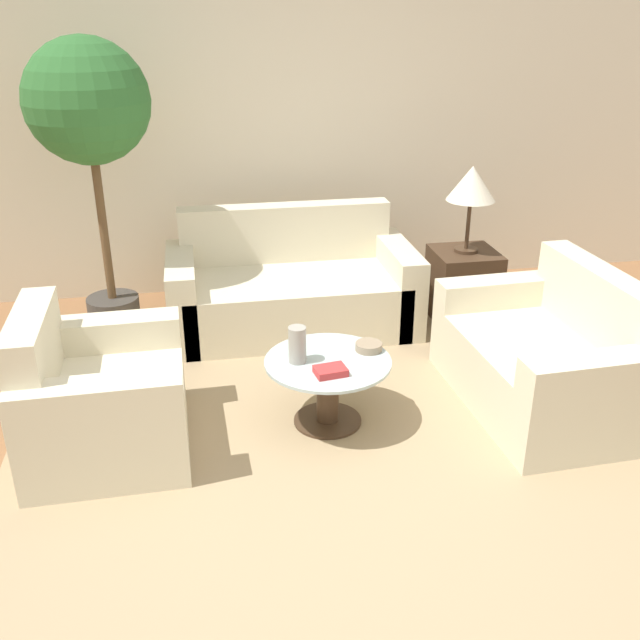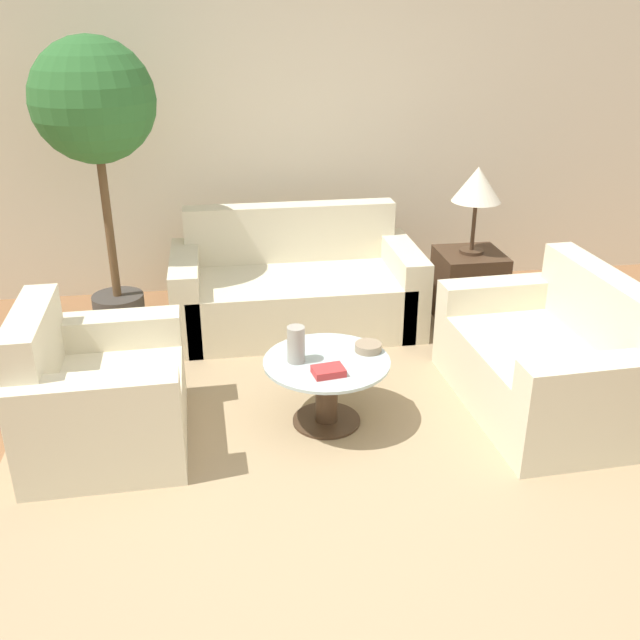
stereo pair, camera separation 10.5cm
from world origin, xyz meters
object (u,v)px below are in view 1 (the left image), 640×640
Objects in this scene: potted_plant at (89,119)px; book_stack at (331,371)px; table_lamp at (472,185)px; vase at (297,345)px; coffee_table at (328,382)px; loveseat at (551,361)px; armchair at (95,402)px; bowl at (369,347)px; sofa_main at (291,289)px.

book_stack is (1.30, -1.64, -1.13)m from potted_plant.
potted_plant is 11.19× the size of book_stack.
table_lamp reaches higher than vase.
coffee_table is at bearing 75.55° from book_stack.
armchair is at bearing -92.28° from loveseat.
sofa_main is at bearing 100.96° from bowl.
armchair is at bearing -88.97° from potted_plant.
sofa_main is 2.50× the size of coffee_table.
potted_plant is 2.38m from book_stack.
sofa_main is 1.62m from book_stack.
table_lamp is (2.61, 1.33, 0.77)m from armchair.
loveseat is 1.13m from bowl.
sofa_main reaches higher than bowl.
vase is at bearing 122.07° from book_stack.
vase is 0.44m from bowl.
armchair is (-1.28, -1.46, 0.00)m from sofa_main.
table_lamp is at bearing 39.62° from book_stack.
potted_plant reaches higher than table_lamp.
coffee_table is 0.24m from book_stack.
sofa_main is at bearing -1.00° from potted_plant.
potted_plant is (-2.69, 1.48, 1.28)m from loveseat.
sofa_main is at bearing 83.41° from vase.
vase reaches higher than bowl.
table_lamp is 2.05m from vase.
coffee_table is at bearing -134.97° from table_lamp.
potted_plant is 13.36× the size of bowl.
armchair is 0.48× the size of potted_plant.
sofa_main is 1.95m from armchair.
sofa_main is 1.46m from vase.
potted_plant reaches higher than coffee_table.
table_lamp is at bearing 41.23° from vase.
bowl reaches higher than book_stack.
table_lamp is (-0.06, 1.32, 0.77)m from loveseat.
book_stack is at bearing -51.54° from potted_plant.
table_lamp is (1.32, 1.32, 0.78)m from coffee_table.
table_lamp is (1.32, -0.13, 0.77)m from sofa_main.
table_lamp is 3.04× the size of vase.
armchair reaches higher than vase.
table_lamp reaches higher than sofa_main.
table_lamp is at bearing 45.03° from coffee_table.
bowl is (1.58, -1.39, -1.13)m from potted_plant.
table_lamp reaches higher than loveseat.
sofa_main is 2.01m from loveseat.
sofa_main reaches higher than loveseat.
loveseat reaches higher than book_stack.
vase is (1.12, 0.03, 0.24)m from armchair.
armchair is 0.71× the size of loveseat.
vase is (1.15, -1.46, -1.05)m from potted_plant.
potted_plant reaches higher than loveseat.
coffee_table is 2.36m from potted_plant.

